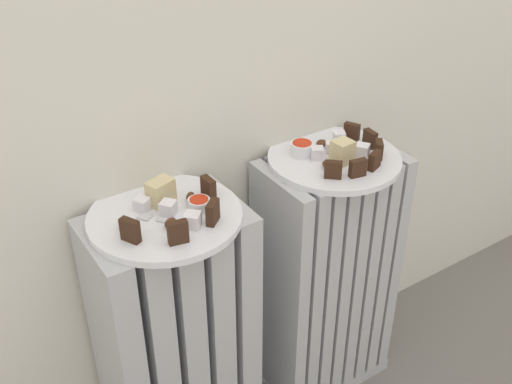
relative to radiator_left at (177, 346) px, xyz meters
name	(u,v)px	position (x,y,z in m)	size (l,w,h in m)	color
radiator_left	(177,346)	(0.00, 0.00, 0.00)	(0.29, 0.18, 0.58)	#B2B2B7
radiator_right	(325,279)	(0.36, 0.00, 0.00)	(0.29, 0.18, 0.58)	#B2B2B7
plate_left	(165,217)	(0.00, 0.00, 0.30)	(0.26, 0.26, 0.01)	white
plate_right	(334,159)	(0.36, 0.00, 0.30)	(0.26, 0.26, 0.01)	white
dark_cake_slice_left_0	(130,230)	(-0.08, -0.04, 0.33)	(0.03, 0.01, 0.04)	#382114
dark_cake_slice_left_1	(178,232)	(-0.02, -0.08, 0.33)	(0.03, 0.01, 0.04)	#382114
dark_cake_slice_left_2	(213,212)	(0.06, -0.07, 0.33)	(0.03, 0.01, 0.04)	#382114
dark_cake_slice_left_3	(208,188)	(0.09, 0.00, 0.33)	(0.03, 0.01, 0.04)	#382114
marble_cake_slice_left_0	(161,192)	(0.01, 0.03, 0.33)	(0.04, 0.03, 0.04)	beige
turkish_delight_left_0	(142,205)	(-0.03, 0.03, 0.32)	(0.02, 0.02, 0.02)	white
turkish_delight_left_1	(193,220)	(0.02, -0.06, 0.32)	(0.02, 0.02, 0.02)	white
turkish_delight_left_2	(168,208)	(0.00, -0.01, 0.32)	(0.02, 0.02, 0.02)	white
medjool_date_left_0	(190,197)	(0.06, 0.01, 0.32)	(0.02, 0.01, 0.02)	#4C2814
medjool_date_left_1	(125,223)	(-0.07, 0.00, 0.32)	(0.03, 0.02, 0.02)	#4C2814
medjool_date_left_2	(170,223)	(-0.01, -0.04, 0.32)	(0.02, 0.02, 0.02)	#4C2814
jam_bowl_left	(199,204)	(0.05, -0.02, 0.32)	(0.04, 0.04, 0.02)	white
dark_cake_slice_right_0	(333,170)	(0.31, -0.06, 0.33)	(0.03, 0.01, 0.03)	#382114
dark_cake_slice_right_1	(358,168)	(0.35, -0.08, 0.33)	(0.03, 0.01, 0.03)	#382114
dark_cake_slice_right_2	(375,160)	(0.39, -0.08, 0.33)	(0.03, 0.01, 0.03)	#382114
dark_cake_slice_right_3	(379,149)	(0.43, -0.05, 0.33)	(0.03, 0.01, 0.03)	#382114
dark_cake_slice_right_4	(370,139)	(0.45, -0.01, 0.33)	(0.03, 0.01, 0.03)	#382114
dark_cake_slice_right_5	(352,131)	(0.44, 0.04, 0.33)	(0.03, 0.01, 0.03)	#382114
marble_cake_slice_right_0	(342,152)	(0.36, -0.03, 0.33)	(0.04, 0.03, 0.04)	beige
turkish_delight_right_0	(317,153)	(0.33, 0.01, 0.32)	(0.02, 0.02, 0.02)	white
turkish_delight_right_1	(331,147)	(0.37, 0.02, 0.32)	(0.02, 0.02, 0.02)	white
turkish_delight_right_2	(339,137)	(0.41, 0.04, 0.32)	(0.02, 0.02, 0.02)	white
turkish_delight_right_3	(362,150)	(0.41, -0.03, 0.32)	(0.02, 0.02, 0.02)	white
medjool_date_right_0	(329,164)	(0.32, -0.03, 0.32)	(0.02, 0.02, 0.02)	#4C2814
medjool_date_right_1	(322,143)	(0.37, 0.04, 0.32)	(0.02, 0.02, 0.01)	#4C2814
jam_bowl_right	(302,148)	(0.31, 0.04, 0.32)	(0.05, 0.05, 0.03)	white
fork	(162,221)	(-0.01, -0.02, 0.31)	(0.07, 0.09, 0.00)	silver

